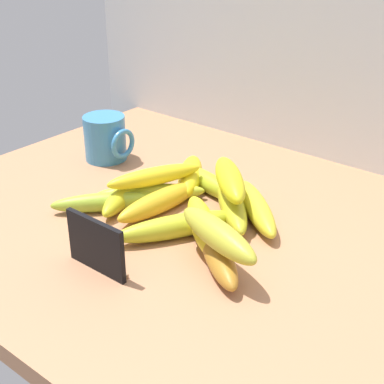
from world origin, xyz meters
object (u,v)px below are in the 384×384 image
(banana_12, at_px, (218,235))
(banana_2, at_px, (204,226))
(banana_5, at_px, (232,205))
(banana_11, at_px, (155,176))
(chalkboard_sign, at_px, (96,247))
(banana_4, at_px, (208,182))
(banana_0, at_px, (160,201))
(banana_1, at_px, (176,226))
(banana_3, at_px, (105,202))
(banana_6, at_px, (218,257))
(banana_10, at_px, (151,193))
(banana_8, at_px, (190,175))
(coffee_mug, at_px, (106,138))
(banana_13, at_px, (230,179))
(banana_9, at_px, (123,195))
(banana_7, at_px, (256,207))

(banana_12, bearing_deg, banana_2, 140.77)
(banana_5, distance_m, banana_11, 0.15)
(chalkboard_sign, height_order, banana_12, chalkboard_sign)
(banana_4, xyz_separation_m, banana_12, (0.17, -0.19, 0.04))
(banana_11, bearing_deg, banana_0, -34.55)
(banana_1, xyz_separation_m, banana_12, (0.11, -0.03, 0.04))
(banana_2, bearing_deg, banana_3, -168.40)
(chalkboard_sign, xyz_separation_m, banana_6, (0.13, 0.11, -0.02))
(banana_3, distance_m, banana_10, 0.08)
(banana_1, xyz_separation_m, banana_2, (0.03, 0.03, 0.00))
(banana_3, relative_size, banana_6, 1.15)
(chalkboard_sign, distance_m, banana_8, 0.31)
(banana_0, xyz_separation_m, banana_12, (0.18, -0.08, 0.04))
(banana_6, xyz_separation_m, banana_11, (-0.21, 0.10, 0.03))
(banana_2, bearing_deg, banana_12, -39.23)
(banana_8, bearing_deg, banana_5, -19.76)
(coffee_mug, bearing_deg, banana_2, -18.87)
(banana_1, height_order, banana_11, banana_11)
(banana_0, xyz_separation_m, banana_3, (-0.08, -0.06, -0.00))
(banana_10, bearing_deg, coffee_mug, 157.62)
(banana_0, bearing_deg, banana_13, 39.11)
(banana_4, distance_m, banana_8, 0.04)
(banana_4, bearing_deg, banana_9, -122.59)
(banana_0, relative_size, banana_4, 1.01)
(banana_6, xyz_separation_m, banana_7, (-0.04, 0.16, 0.00))
(coffee_mug, relative_size, banana_13, 0.61)
(banana_3, height_order, banana_6, banana_6)
(chalkboard_sign, distance_m, banana_4, 0.31)
(banana_5, height_order, banana_11, banana_11)
(banana_4, height_order, banana_6, banana_6)
(chalkboard_sign, distance_m, banana_9, 0.21)
(banana_7, xyz_separation_m, banana_9, (-0.21, -0.11, -0.00))
(banana_0, bearing_deg, banana_4, 81.98)
(banana_4, xyz_separation_m, banana_7, (0.12, -0.03, 0.00))
(banana_5, relative_size, banana_8, 1.20)
(banana_7, bearing_deg, coffee_mug, 177.96)
(banana_5, bearing_deg, chalkboard_sign, -102.70)
(coffee_mug, xyz_separation_m, banana_9, (0.17, -0.12, -0.03))
(chalkboard_sign, relative_size, banana_12, 0.64)
(banana_10, bearing_deg, banana_13, 24.21)
(banana_1, relative_size, banana_6, 1.29)
(banana_7, bearing_deg, banana_1, -115.82)
(coffee_mug, distance_m, banana_10, 0.22)
(banana_7, bearing_deg, banana_5, -149.35)
(banana_1, distance_m, banana_13, 0.13)
(banana_3, bearing_deg, chalkboard_sign, -46.21)
(banana_11, distance_m, banana_12, 0.24)
(banana_2, bearing_deg, banana_10, 166.15)
(banana_2, relative_size, banana_7, 0.99)
(coffee_mug, xyz_separation_m, banana_2, (0.35, -0.12, -0.03))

